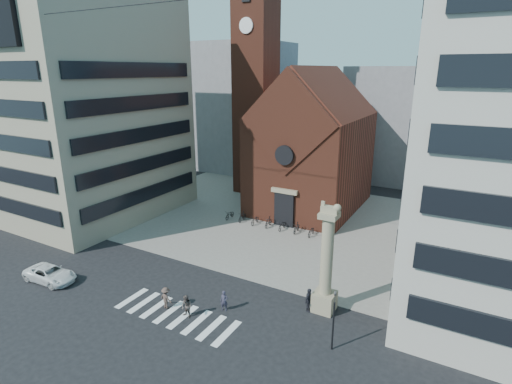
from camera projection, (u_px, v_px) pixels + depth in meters
ground at (195, 294)px, 32.61m from camera, size 120.00×120.00×0.00m
piazza at (291, 220)px, 48.44m from camera, size 46.00×30.00×0.05m
zebra_crossing at (176, 314)px, 29.86m from camera, size 10.20×3.20×0.01m
church at (313, 147)px, 51.12m from camera, size 12.00×16.65×18.00m
campanile at (256, 83)px, 55.98m from camera, size 5.50×5.50×31.20m
building_left at (83, 109)px, 48.35m from camera, size 18.00×20.00×26.00m
bg_block_left at (240, 107)px, 72.06m from camera, size 16.00×14.00×22.00m
bg_block_mid at (393, 124)px, 64.64m from camera, size 14.00×12.00×18.00m
lion_column at (326, 269)px, 29.41m from camera, size 1.63×1.60×8.68m
traffic_light at (334, 319)px, 25.49m from camera, size 0.13×0.16×4.30m
white_car at (50, 274)px, 34.39m from camera, size 4.94×2.55×1.33m
pedestrian_0 at (224, 301)px, 30.16m from camera, size 0.69×0.56×1.62m
pedestrian_1 at (187, 307)px, 29.29m from camera, size 0.95×0.78×1.77m
pedestrian_2 at (309, 300)px, 30.05m from camera, size 0.51×1.12×1.88m
pedestrian_3 at (166, 298)px, 30.44m from camera, size 1.20×0.80×1.73m
scooter_0 at (230, 215)px, 48.74m from camera, size 0.80×2.00×1.03m
scooter_1 at (242, 217)px, 47.90m from camera, size 0.65×1.93×1.14m
scooter_2 at (255, 220)px, 47.08m from camera, size 0.80×2.00×1.03m
scooter_3 at (268, 222)px, 46.24m from camera, size 0.65×1.93×1.14m
scooter_4 at (282, 225)px, 45.42m from camera, size 0.80×2.00×1.03m
scooter_5 at (296, 228)px, 44.58m from camera, size 0.65×1.93×1.14m
scooter_6 at (311, 231)px, 43.76m from camera, size 0.80×2.00×1.03m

